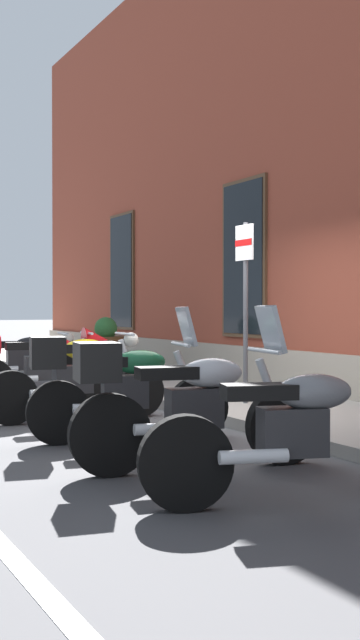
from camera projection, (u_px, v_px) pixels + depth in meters
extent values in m
plane|color=#424244|center=(201.00, 420.00, 8.49)|extent=(140.00, 140.00, 0.00)
cube|color=gray|center=(278.00, 409.00, 9.01)|extent=(30.01, 2.20, 0.12)
cube|color=gray|center=(344.00, 381.00, 9.51)|extent=(24.01, 0.10, 0.70)
cube|color=#513823|center=(122.00, 271.00, 15.83)|extent=(1.22, 0.06, 2.52)
cube|color=black|center=(121.00, 271.00, 15.82)|extent=(1.10, 0.03, 2.40)
cube|color=#513823|center=(244.00, 258.00, 11.61)|extent=(1.22, 0.06, 2.52)
cube|color=black|center=(243.00, 258.00, 11.59)|extent=(1.10, 0.03, 2.40)
cylinder|color=black|center=(74.00, 370.00, 11.47)|extent=(0.19, 0.69, 0.68)
cylinder|color=silver|center=(68.00, 355.00, 11.42)|extent=(0.10, 0.30, 0.58)
cube|color=#28282B|center=(22.00, 360.00, 11.15)|extent=(0.27, 0.46, 0.32)
ellipsoid|color=black|center=(31.00, 345.00, 11.21)|extent=(0.32, 0.55, 0.24)
cube|color=black|center=(6.00, 345.00, 11.07)|extent=(0.27, 0.50, 0.10)
cylinder|color=silver|center=(63.00, 333.00, 11.39)|extent=(0.62, 0.10, 0.04)
cylinder|color=silver|center=(3.00, 369.00, 10.93)|extent=(0.14, 0.46, 0.09)
sphere|color=silver|center=(68.00, 338.00, 11.42)|extent=(0.18, 0.18, 0.18)
cylinder|color=black|center=(100.00, 379.00, 9.97)|extent=(0.20, 0.68, 0.67)
cylinder|color=silver|center=(92.00, 361.00, 9.93)|extent=(0.11, 0.32, 0.64)
cube|color=#28282B|center=(42.00, 368.00, 9.68)|extent=(0.27, 0.46, 0.32)
ellipsoid|color=red|center=(53.00, 346.00, 9.73)|extent=(0.32, 0.55, 0.24)
cube|color=black|center=(24.00, 346.00, 9.60)|extent=(0.28, 0.50, 0.10)
cylinder|color=silver|center=(87.00, 333.00, 9.89)|extent=(0.62, 0.11, 0.04)
cylinder|color=silver|center=(20.00, 379.00, 9.47)|extent=(0.15, 0.46, 0.09)
cone|color=red|center=(96.00, 340.00, 9.94)|extent=(0.40, 0.38, 0.36)
cylinder|color=black|center=(139.00, 392.00, 8.76)|extent=(0.17, 0.62, 0.61)
cylinder|color=black|center=(11.00, 398.00, 8.14)|extent=(0.17, 0.62, 0.61)
cylinder|color=silver|center=(131.00, 368.00, 8.71)|extent=(0.09, 0.34, 0.70)
cube|color=#28282B|center=(73.00, 379.00, 8.43)|extent=(0.25, 0.46, 0.32)
ellipsoid|color=gold|center=(85.00, 349.00, 8.48)|extent=(0.30, 0.54, 0.24)
cube|color=black|center=(53.00, 349.00, 8.33)|extent=(0.26, 0.50, 0.10)
cylinder|color=silver|center=(125.00, 334.00, 8.67)|extent=(0.62, 0.08, 0.04)
cylinder|color=silver|center=(50.00, 393.00, 8.20)|extent=(0.12, 0.46, 0.09)
sphere|color=silver|center=(131.00, 340.00, 8.71)|extent=(0.18, 0.18, 0.18)
cylinder|color=black|center=(198.00, 407.00, 7.35)|extent=(0.25, 0.63, 0.61)
cylinder|color=black|center=(58.00, 413.00, 6.98)|extent=(0.25, 0.63, 0.61)
cylinder|color=silver|center=(188.00, 382.00, 7.32)|extent=(0.14, 0.32, 0.65)
cube|color=#28282B|center=(125.00, 392.00, 7.15)|extent=(0.31, 0.48, 0.32)
ellipsoid|color=#195633|center=(140.00, 362.00, 7.18)|extent=(0.37, 0.56, 0.24)
cube|color=black|center=(101.00, 362.00, 7.08)|extent=(0.32, 0.52, 0.10)
cylinder|color=silver|center=(181.00, 344.00, 7.29)|extent=(0.61, 0.17, 0.04)
cylinder|color=silver|center=(96.00, 408.00, 6.96)|extent=(0.19, 0.46, 0.09)
cube|color=#B2BCC6|center=(186.00, 326.00, 7.31)|extent=(0.38, 0.22, 0.40)
cube|color=black|center=(48.00, 352.00, 6.94)|extent=(0.42, 0.39, 0.30)
cylinder|color=black|center=(284.00, 426.00, 6.10)|extent=(0.24, 0.66, 0.65)
cylinder|color=black|center=(110.00, 435.00, 5.66)|extent=(0.24, 0.66, 0.65)
cylinder|color=silver|center=(273.00, 396.00, 6.07)|extent=(0.13, 0.32, 0.64)
cube|color=#28282B|center=(194.00, 408.00, 5.86)|extent=(0.30, 0.47, 0.32)
ellipsoid|color=#B7BABF|center=(212.00, 373.00, 5.90)|extent=(0.35, 0.56, 0.24)
cube|color=black|center=(167.00, 373.00, 5.79)|extent=(0.31, 0.51, 0.10)
cylinder|color=silver|center=(264.00, 351.00, 6.04)|extent=(0.62, 0.15, 0.04)
cylinder|color=silver|center=(162.00, 428.00, 5.66)|extent=(0.17, 0.46, 0.09)
cube|color=#B2BCC6|center=(271.00, 329.00, 6.05)|extent=(0.38, 0.21, 0.40)
cube|color=black|center=(97.00, 362.00, 5.62)|extent=(0.41, 0.38, 0.30)
cylinder|color=black|center=(185.00, 463.00, 4.70)|extent=(0.31, 0.63, 0.62)
cube|color=#28282B|center=(292.00, 432.00, 4.82)|extent=(0.34, 0.49, 0.32)
ellipsoid|color=slate|center=(314.00, 392.00, 4.85)|extent=(0.41, 0.57, 0.24)
cube|color=black|center=(259.00, 392.00, 4.78)|extent=(0.36, 0.52, 0.10)
cylinder|color=silver|center=(254.00, 457.00, 4.65)|extent=(0.22, 0.46, 0.09)
cylinder|color=#4C4C51|center=(246.00, 313.00, 9.08)|extent=(0.06, 0.06, 2.25)
cube|color=white|center=(244.00, 243.00, 9.05)|extent=(0.36, 0.03, 0.44)
cube|color=red|center=(243.00, 243.00, 9.05)|extent=(0.36, 0.01, 0.08)
cylinder|color=brown|center=(106.00, 356.00, 12.71)|extent=(0.63, 0.63, 0.69)
cylinder|color=black|center=(106.00, 356.00, 12.71)|extent=(0.66, 0.66, 0.04)
sphere|color=#28602D|center=(106.00, 328.00, 12.70)|extent=(0.40, 0.40, 0.40)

